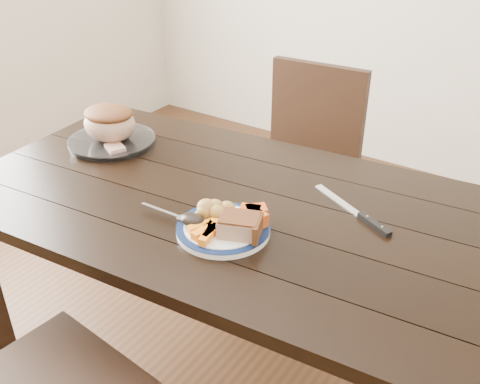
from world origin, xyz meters
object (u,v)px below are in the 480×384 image
Objects in this scene: pork_slice at (240,226)px; carving_knife at (365,218)px; chair_far at (303,163)px; serving_platter at (112,142)px; roast_joint at (110,124)px; fork at (170,214)px; dining_table at (222,222)px; dinner_plate at (223,230)px.

pork_slice reaches higher than carving_knife.
serving_platter is (-0.44, -0.66, 0.23)m from chair_far.
carving_knife is at bearing 2.42° from roast_joint.
chair_far is at bearing 92.18° from fork.
roast_joint is (-0.72, 0.24, 0.04)m from pork_slice.
roast_joint reaches higher than serving_platter.
chair_far is (-0.10, 0.74, -0.13)m from dining_table.
chair_far is 5.23× the size of fork.
pork_slice reaches higher than dinner_plate.
pork_slice is (0.17, -0.16, 0.14)m from dining_table.
chair_far reaches higher than fork.
serving_platter reaches higher than dining_table.
serving_platter is at bearing 161.74° from pork_slice.
pork_slice is (0.72, -0.24, 0.04)m from serving_platter.
carving_knife is (0.45, 0.31, -0.01)m from fork.
serving_platter is at bearing 150.40° from fork.
fork is 0.60× the size of carving_knife.
chair_far is at bearing 103.88° from dinner_plate.
pork_slice is at bearing -4.76° from dinner_plate.
carving_knife is at bearing 16.58° from dining_table.
carving_knife is at bearing 126.14° from chair_far.
dinner_plate is at bearing 175.24° from pork_slice.
chair_far is 0.83m from serving_platter.
dining_table is at bearing -136.22° from carving_knife.
serving_platter is 0.96m from carving_knife.
serving_platter reaches higher than dinner_plate.
dinner_plate reaches higher than carving_knife.
roast_joint is 0.96m from carving_knife.
pork_slice is 0.59× the size of fork.
roast_joint is (-0.66, 0.23, 0.07)m from dinner_plate.
pork_slice is 0.22m from fork.
dinner_plate is 0.16m from fork.
carving_knife reaches higher than dining_table.
fork is (0.51, -0.27, 0.01)m from serving_platter.
roast_joint is at bearing 160.66° from dinner_plate.
roast_joint is at bearing 161.74° from pork_slice.
dinner_plate is (0.12, -0.15, 0.10)m from dining_table.
roast_joint is (-0.44, -0.66, 0.31)m from chair_far.
chair_far is 0.96m from fork.
pork_slice reaches higher than dining_table.
dining_table is 16.02× the size of pork_slice.
chair_far is 3.16× the size of carving_knife.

